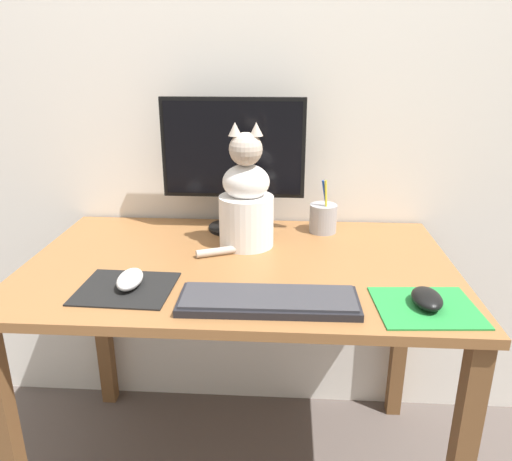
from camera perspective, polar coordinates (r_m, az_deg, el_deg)
name	(u,v)px	position (r m, az deg, el deg)	size (l,w,h in m)	color
wall_back	(249,69)	(1.68, -0.79, 17.93)	(7.00, 0.04, 2.50)	silver
desk	(239,296)	(1.44, -1.90, -7.44)	(1.19, 0.73, 0.75)	brown
monitor	(233,158)	(1.59, -2.62, 8.31)	(0.45, 0.17, 0.42)	black
keyboard	(268,300)	(1.16, 1.44, -7.99)	(0.42, 0.15, 0.02)	black
mousepad_left	(126,288)	(1.28, -14.64, -6.42)	(0.24, 0.21, 0.00)	black
mousepad_right	(426,307)	(1.22, 18.86, -8.29)	(0.24, 0.21, 0.00)	#238438
computer_mouse_left	(130,279)	(1.28, -14.21, -5.43)	(0.06, 0.11, 0.04)	white
computer_mouse_right	(427,299)	(1.21, 18.94, -7.37)	(0.07, 0.11, 0.04)	black
cat	(246,202)	(1.47, -1.16, 3.32)	(0.22, 0.21, 0.37)	white
pen_cup	(323,218)	(1.63, 7.68, 1.42)	(0.09, 0.09, 0.18)	#99999E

